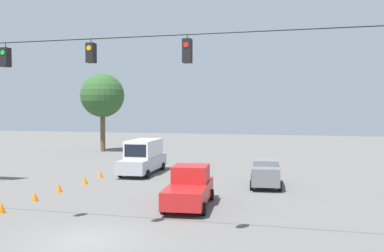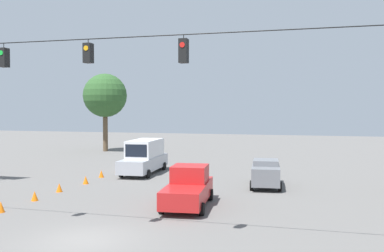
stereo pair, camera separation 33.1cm
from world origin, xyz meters
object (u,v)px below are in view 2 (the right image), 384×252
sedan_grey_oncoming_far (266,173)px  traffic_cone_third (59,188)px  traffic_cone_nearest (1,207)px  pickup_truck_red_crossing_near (188,188)px  traffic_cone_farthest (117,169)px  overhead_signal_span (90,106)px  box_truck_silver_withflow_far (144,157)px  traffic_cone_fourth (86,180)px  tree_horizon_left (105,96)px  traffic_cone_fifth (101,174)px  traffic_cone_second (35,196)px

sedan_grey_oncoming_far → traffic_cone_third: size_ratio=8.21×
traffic_cone_nearest → traffic_cone_third: same height
pickup_truck_red_crossing_near → traffic_cone_farthest: size_ratio=10.03×
pickup_truck_red_crossing_near → overhead_signal_span: bearing=69.6°
overhead_signal_span → sedan_grey_oncoming_far: 14.95m
overhead_signal_span → box_truck_silver_withflow_far: overhead_signal_span is taller
sedan_grey_oncoming_far → traffic_cone_farthest: size_ratio=8.21×
pickup_truck_red_crossing_near → box_truck_silver_withflow_far: (6.60, -10.27, 0.36)m
overhead_signal_span → traffic_cone_fourth: bearing=-59.8°
overhead_signal_span → traffic_cone_third: size_ratio=41.83×
pickup_truck_red_crossing_near → tree_horizon_left: tree_horizon_left is taller
overhead_signal_span → traffic_cone_fourth: 13.52m
sedan_grey_oncoming_far → traffic_cone_nearest: size_ratio=8.21×
box_truck_silver_withflow_far → traffic_cone_third: size_ratio=12.33×
pickup_truck_red_crossing_near → tree_horizon_left: size_ratio=0.59×
overhead_signal_span → traffic_cone_nearest: bearing=-21.0°
traffic_cone_nearest → traffic_cone_third: 5.43m
sedan_grey_oncoming_far → box_truck_silver_withflow_far: bearing=-19.4°
sedan_grey_oncoming_far → pickup_truck_red_crossing_near: size_ratio=0.82×
traffic_cone_third → pickup_truck_red_crossing_near: bearing=170.1°
overhead_signal_span → tree_horizon_left: (15.37, -31.79, 1.41)m
traffic_cone_third → traffic_cone_fifth: 5.79m
traffic_cone_third → traffic_cone_farthest: 8.48m
pickup_truck_red_crossing_near → tree_horizon_left: (17.72, -25.47, 5.78)m
pickup_truck_red_crossing_near → traffic_cone_nearest: (8.72, 3.89, -0.70)m
traffic_cone_third → traffic_cone_farthest: same height
traffic_cone_second → traffic_cone_third: same height
traffic_cone_second → traffic_cone_fourth: same height
pickup_truck_red_crossing_near → traffic_cone_third: (8.84, -1.54, -0.70)m
traffic_cone_nearest → traffic_cone_farthest: (0.16, -13.91, 0.00)m
box_truck_silver_withflow_far → traffic_cone_farthest: (2.27, 0.24, -1.06)m
pickup_truck_red_crossing_near → traffic_cone_second: bearing=7.0°
box_truck_silver_withflow_far → traffic_cone_third: (2.24, 8.73, -1.06)m
box_truck_silver_withflow_far → traffic_cone_fourth: bearing=70.3°
traffic_cone_fourth → traffic_cone_farthest: 5.52m
traffic_cone_third → traffic_cone_nearest: bearing=91.4°
sedan_grey_oncoming_far → traffic_cone_nearest: sedan_grey_oncoming_far is taller
box_truck_silver_withflow_far → traffic_cone_third: 9.07m
box_truck_silver_withflow_far → tree_horizon_left: tree_horizon_left is taller
sedan_grey_oncoming_far → traffic_cone_third: (12.31, 5.19, -0.68)m
traffic_cone_second → traffic_cone_fifth: same height
traffic_cone_fifth → traffic_cone_fourth: bearing=95.3°
box_truck_silver_withflow_far → traffic_cone_fifth: box_truck_silver_withflow_far is taller
pickup_truck_red_crossing_near → traffic_cone_farthest: (8.87, -10.02, -0.70)m
traffic_cone_farthest → sedan_grey_oncoming_far: bearing=165.1°
traffic_cone_nearest → traffic_cone_farthest: same height
traffic_cone_second → traffic_cone_fourth: size_ratio=1.00×
pickup_truck_red_crossing_near → traffic_cone_fourth: 9.79m
traffic_cone_nearest → traffic_cone_fifth: 11.22m
overhead_signal_span → pickup_truck_red_crossing_near: size_ratio=4.17×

